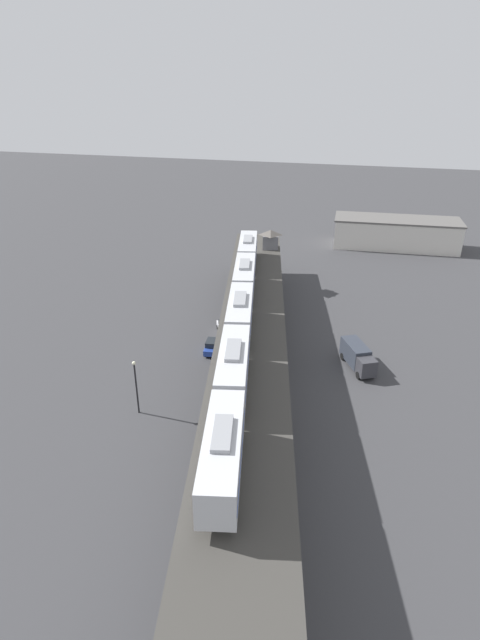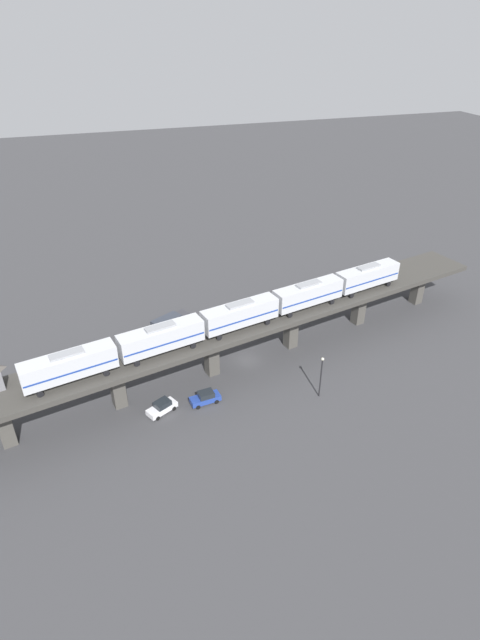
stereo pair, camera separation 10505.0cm
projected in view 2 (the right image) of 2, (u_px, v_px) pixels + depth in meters
The scene contains 7 objects.
ground_plane at pixel (247, 360), 81.45m from camera, with size 400.00×400.00×0.00m, color #38383A.
elevated_viaduct at pixel (249, 326), 78.10m from camera, with size 28.38×91.60×7.67m.
subway_train at pixel (240, 314), 74.14m from camera, with size 16.42×61.49×4.45m.
street_car_white at pixel (162, 407), 70.34m from camera, with size 3.62×4.74×1.89m.
street_car_blue at pixel (205, 398), 72.09m from camera, with size 2.36×4.59×1.89m.
delivery_truck at pixel (171, 323), 87.94m from camera, with size 5.35×7.42×3.20m.
street_lamp at pixel (321, 374), 71.70m from camera, with size 0.44×0.44×6.94m.
Camera 2 is at (-62.59, 21.25, 48.07)m, focal length 28.00 mm.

